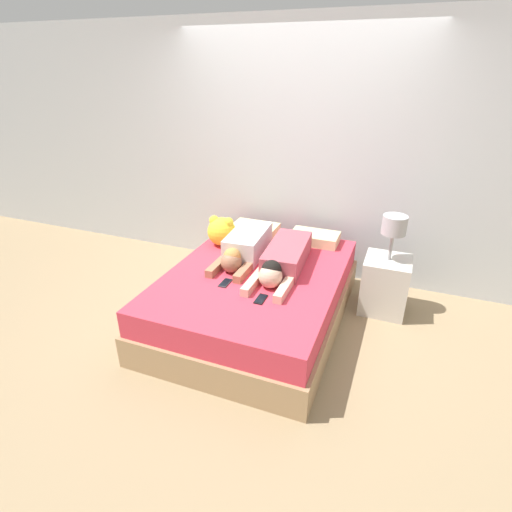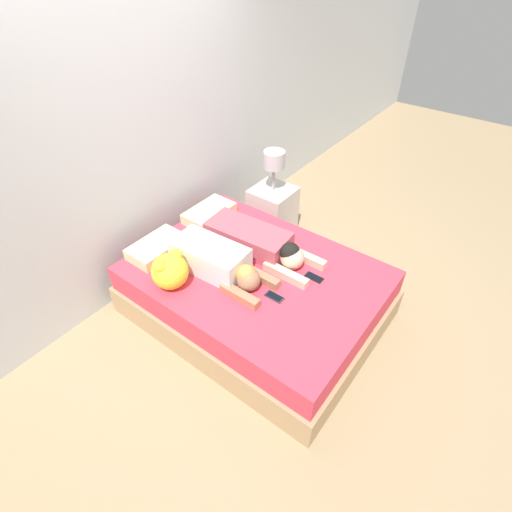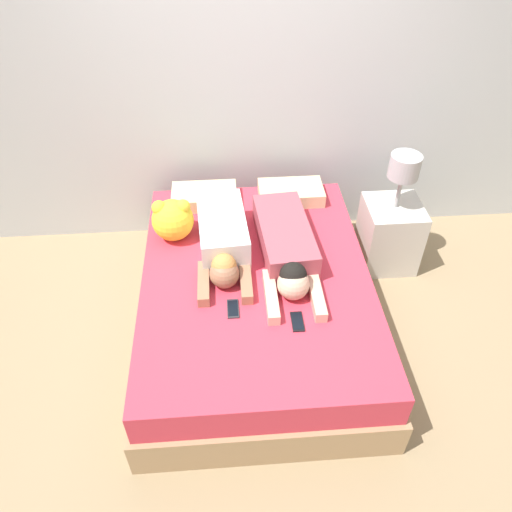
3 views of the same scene
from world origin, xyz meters
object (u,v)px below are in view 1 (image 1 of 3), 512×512
at_px(cell_phone_left, 225,283).
at_px(pillow_head_right, 315,238).
at_px(bed, 256,296).
at_px(pillow_head_left, 255,229).
at_px(person_right, 283,260).
at_px(nightstand, 385,280).
at_px(cell_phone_right, 261,299).
at_px(plush_toy, 222,231).
at_px(person_left, 244,247).

bearing_deg(cell_phone_left, pillow_head_right, 66.24).
relative_size(bed, pillow_head_left, 4.21).
bearing_deg(person_right, pillow_head_left, 127.99).
bearing_deg(nightstand, person_right, -151.43).
relative_size(bed, person_right, 1.91).
xyz_separation_m(pillow_head_right, cell_phone_left, (-0.49, -1.10, -0.05)).
bearing_deg(cell_phone_right, plush_toy, 131.37).
xyz_separation_m(plush_toy, nightstand, (1.61, 0.18, -0.33)).
distance_m(pillow_head_left, nightstand, 1.44).
bearing_deg(plush_toy, bed, -37.97).
relative_size(pillow_head_right, nightstand, 0.50).
distance_m(pillow_head_right, cell_phone_left, 1.21).
bearing_deg(pillow_head_left, cell_phone_left, -81.41).
xyz_separation_m(bed, plush_toy, (-0.53, 0.42, 0.41)).
distance_m(person_left, cell_phone_right, 0.77).
height_order(pillow_head_left, pillow_head_right, same).
bearing_deg(plush_toy, nightstand, 6.42).
distance_m(bed, cell_phone_right, 0.54).
bearing_deg(person_right, bed, -149.21).
distance_m(person_right, cell_phone_right, 0.56).
height_order(cell_phone_left, cell_phone_right, same).
height_order(person_left, cell_phone_left, person_left).
xyz_separation_m(cell_phone_left, cell_phone_right, (0.37, -0.13, 0.00)).
distance_m(pillow_head_right, plush_toy, 0.95).
xyz_separation_m(cell_phone_right, nightstand, (0.87, 1.02, -0.19)).
distance_m(cell_phone_left, cell_phone_right, 0.39).
bearing_deg(person_left, cell_phone_right, -57.54).
xyz_separation_m(cell_phone_right, plush_toy, (-0.74, 0.84, 0.15)).
bearing_deg(person_right, cell_phone_left, -131.20).
height_order(person_left, cell_phone_right, person_left).
xyz_separation_m(person_left, person_right, (0.41, -0.09, -0.01)).
xyz_separation_m(person_right, cell_phone_left, (-0.37, -0.42, -0.09)).
bearing_deg(cell_phone_right, pillow_head_left, 113.40).
bearing_deg(nightstand, plush_toy, -173.58).
bearing_deg(pillow_head_right, bed, -111.99).
xyz_separation_m(pillow_head_left, plush_toy, (-0.21, -0.39, 0.10)).
bearing_deg(pillow_head_right, plush_toy, -155.47).
bearing_deg(plush_toy, cell_phone_right, -48.63).
bearing_deg(nightstand, pillow_head_left, 171.44).
xyz_separation_m(cell_phone_left, plush_toy, (-0.37, 0.71, 0.15)).
relative_size(pillow_head_left, person_right, 0.45).
distance_m(person_right, plush_toy, 0.80).
relative_size(bed, cell_phone_left, 13.68).
height_order(pillow_head_right, nightstand, nightstand).
relative_size(pillow_head_left, cell_phone_left, 3.25).
height_order(person_left, person_right, person_left).
height_order(pillow_head_left, plush_toy, plush_toy).
distance_m(pillow_head_right, person_left, 0.79).
distance_m(bed, person_left, 0.47).
height_order(pillow_head_left, person_right, person_right).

